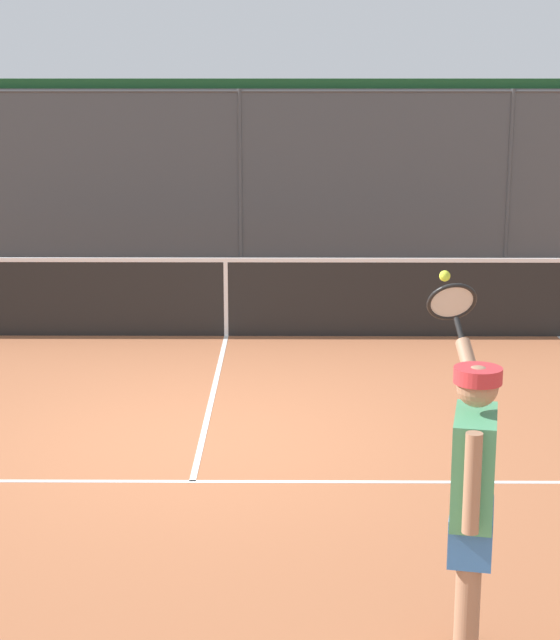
{
  "coord_description": "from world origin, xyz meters",
  "views": [
    {
      "loc": [
        -0.73,
        8.62,
        3.08
      ],
      "look_at": [
        -0.68,
        -0.05,
        1.05
      ],
      "focal_mm": 58.66,
      "sensor_mm": 36.0,
      "label": 1
    }
  ],
  "objects": [
    {
      "name": "ground_plane",
      "position": [
        0.0,
        0.0,
        0.0
      ],
      "size": [
        60.0,
        60.0,
        0.0
      ],
      "primitive_type": "plane",
      "color": "#A8603D"
    },
    {
      "name": "court_line_markings",
      "position": [
        0.0,
        1.35,
        0.0
      ],
      "size": [
        8.14,
        8.57,
        0.01
      ],
      "color": "white",
      "rests_on": "ground"
    },
    {
      "name": "fence_backdrop",
      "position": [
        -0.0,
        -8.47,
        1.51
      ],
      "size": [
        19.88,
        1.37,
        3.04
      ],
      "color": "#474C51",
      "rests_on": "ground"
    },
    {
      "name": "tennis_net",
      "position": [
        0.0,
        -3.7,
        0.49
      ],
      "size": [
        10.46,
        0.09,
        1.07
      ],
      "color": "#2D2D2D",
      "rests_on": "ground"
    },
    {
      "name": "tennis_player",
      "position": [
        -1.69,
        3.57,
        0.98
      ],
      "size": [
        0.31,
        1.41,
        1.96
      ],
      "rotation": [
        0.0,
        0.0,
        -1.77
      ],
      "color": "black",
      "rests_on": "ground"
    }
  ]
}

